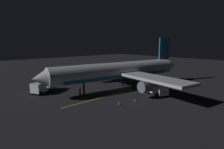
# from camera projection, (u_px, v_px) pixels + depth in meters

# --- Properties ---
(ground_plane) EXTENTS (180.00, 180.00, 0.20)m
(ground_plane) POSITION_uv_depth(u_px,v_px,m) (119.00, 90.00, 42.04)
(ground_plane) COLOR black
(apron_guide_stripe) EXTENTS (0.97, 22.66, 0.01)m
(apron_guide_stripe) POSITION_uv_depth(u_px,v_px,m) (113.00, 95.00, 37.60)
(apron_guide_stripe) COLOR gold
(apron_guide_stripe) RESTS_ON ground_plane
(airliner) EXTENTS (33.34, 37.13, 11.31)m
(airliner) POSITION_uv_depth(u_px,v_px,m) (121.00, 71.00, 41.70)
(airliner) COLOR silver
(airliner) RESTS_ON ground_plane
(baggage_truck) EXTENTS (4.40, 5.97, 2.27)m
(baggage_truck) POSITION_uv_depth(u_px,v_px,m) (43.00, 87.00, 38.89)
(baggage_truck) COLOR silver
(baggage_truck) RESTS_ON ground_plane
(catering_truck) EXTENTS (6.85, 4.14, 2.28)m
(catering_truck) POSITION_uv_depth(u_px,v_px,m) (155.00, 88.00, 37.70)
(catering_truck) COLOR silver
(catering_truck) RESTS_ON ground_plane
(ground_crew_worker) EXTENTS (0.40, 0.40, 1.74)m
(ground_crew_worker) POSITION_uv_depth(u_px,v_px,m) (80.00, 92.00, 36.30)
(ground_crew_worker) COLOR black
(ground_crew_worker) RESTS_ON ground_plane
(traffic_cone_near_left) EXTENTS (0.50, 0.50, 0.55)m
(traffic_cone_near_left) POSITION_uv_depth(u_px,v_px,m) (135.00, 100.00, 33.21)
(traffic_cone_near_left) COLOR #EA590F
(traffic_cone_near_left) RESTS_ON ground_plane
(traffic_cone_near_right) EXTENTS (0.50, 0.50, 0.55)m
(traffic_cone_near_right) POSITION_uv_depth(u_px,v_px,m) (119.00, 103.00, 31.54)
(traffic_cone_near_right) COLOR #EA590F
(traffic_cone_near_right) RESTS_ON ground_plane
(traffic_cone_under_wing) EXTENTS (0.50, 0.50, 0.55)m
(traffic_cone_under_wing) POSITION_uv_depth(u_px,v_px,m) (112.00, 90.00, 40.62)
(traffic_cone_under_wing) COLOR #EA590F
(traffic_cone_under_wing) RESTS_ON ground_plane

